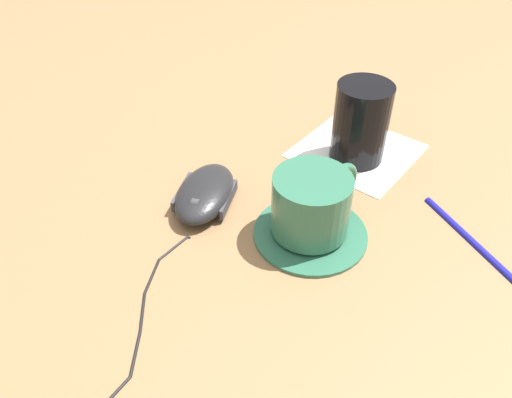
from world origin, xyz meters
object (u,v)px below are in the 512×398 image
Objects in this scene: coffee_cup at (312,203)px; pen at (472,239)px; saucer at (310,232)px; drinking_glass at (361,122)px; computer_mouse at (205,193)px.

coffee_cup is 0.19m from pen.
saucer is 0.04m from coffee_cup.
coffee_cup is 1.10× the size of drinking_glass.
computer_mouse reaches higher than pen.
coffee_cup is 0.73× the size of pen.
drinking_glass is at bearing -89.46° from computer_mouse.
pen is at bearing -118.66° from saucer.
drinking_glass is (0.10, -0.13, 0.01)m from coffee_cup.
saucer is 1.22× the size of drinking_glass.
saucer is at bearing 128.51° from drinking_glass.
coffee_cup reaches higher than computer_mouse.
coffee_cup is 0.14m from computer_mouse.
pen is (-0.09, -0.16, -0.04)m from coffee_cup.
drinking_glass reaches higher than saucer.
coffee_cup is at bearing -24.43° from saucer.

